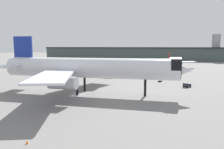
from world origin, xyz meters
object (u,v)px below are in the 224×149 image
service_truck_front (111,75)px  baggage_tug_wing (187,85)px  baggage_cart_trailing (160,79)px  traffic_cone_near_nose (27,142)px  airliner_far_taxiway (170,61)px  airliner_near_gate (88,68)px

service_truck_front → baggage_tug_wing: (39.12, -15.45, -0.62)m
service_truck_front → baggage_cart_trailing: size_ratio=2.35×
baggage_tug_wing → baggage_cart_trailing: size_ratio=1.43×
traffic_cone_near_nose → baggage_cart_trailing: bearing=82.0°
airliner_far_taxiway → service_truck_front: 77.16m
baggage_tug_wing → traffic_cone_near_nose: bearing=20.0°
airliner_near_gate → baggage_tug_wing: (32.44, 25.02, -8.00)m
airliner_near_gate → airliner_far_taxiway: (16.06, 114.10, -3.69)m
service_truck_front → baggage_tug_wing: bearing=118.9°
service_truck_front → traffic_cone_near_nose: 83.16m
baggage_tug_wing → airliner_far_taxiway: bearing=-130.1°
service_truck_front → airliner_far_taxiway: bearing=-146.8°
service_truck_front → baggage_cart_trailing: (26.57, -3.91, -0.61)m
baggage_cart_trailing → baggage_tug_wing: bearing=46.2°
airliner_far_taxiway → traffic_cone_near_nose: (-7.06, -155.29, -4.99)m
airliner_near_gate → service_truck_front: size_ratio=12.35×
airliner_far_taxiway → service_truck_front: (-22.75, -73.64, -3.69)m
airliner_near_gate → service_truck_front: bearing=92.1°
traffic_cone_near_nose → airliner_far_taxiway: bearing=87.4°
baggage_cart_trailing → traffic_cone_near_nose: (-10.88, -77.75, -0.68)m
airliner_near_gate → baggage_tug_wing: 41.74m
airliner_far_taxiway → baggage_cart_trailing: bearing=179.9°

